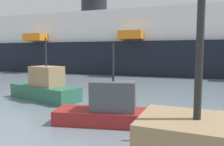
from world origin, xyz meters
name	(u,v)px	position (x,y,z in m)	size (l,w,h in m)	color
fishing_boat_1	(110,108)	(3.03, 8.98, 1.05)	(7.44, 3.54, 5.41)	maroon
fishing_boat_3	(45,88)	(-5.79, 13.84, 1.23)	(8.50, 4.79, 6.23)	#2D6B51
cruise_ship	(189,45)	(7.91, 46.71, 6.41)	(127.83, 21.78, 20.28)	black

